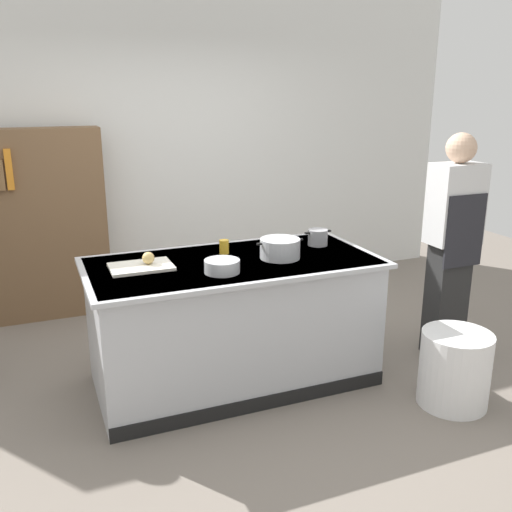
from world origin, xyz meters
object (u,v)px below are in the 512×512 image
object	(u,v)px
onion	(148,258)
mixing_bowl	(222,266)
bookshelf	(42,225)
sauce_pan	(318,237)
stock_pot	(280,248)
trash_bin	(454,369)
person_chef	(452,241)
juice_cup	(224,247)

from	to	relation	value
onion	mixing_bowl	bearing A→B (deg)	-35.98
mixing_bowl	bookshelf	world-z (taller)	bookshelf
onion	sauce_pan	size ratio (longest dim) A/B	0.38
stock_pot	sauce_pan	xyz separation A→B (m)	(0.40, 0.20, -0.01)
sauce_pan	trash_bin	bearing A→B (deg)	-62.18
mixing_bowl	bookshelf	xyz separation A→B (m)	(-1.00, 2.02, -0.09)
trash_bin	person_chef	size ratio (longest dim) A/B	0.29
juice_cup	bookshelf	xyz separation A→B (m)	(-1.16, 1.62, -0.10)
juice_cup	person_chef	world-z (taller)	person_chef
mixing_bowl	trash_bin	size ratio (longest dim) A/B	0.45
sauce_pan	person_chef	world-z (taller)	person_chef
stock_pot	mixing_bowl	distance (m)	0.50
onion	person_chef	world-z (taller)	person_chef
sauce_pan	bookshelf	size ratio (longest dim) A/B	0.12
onion	bookshelf	size ratio (longest dim) A/B	0.05
juice_cup	trash_bin	bearing A→B (deg)	-39.67
onion	juice_cup	world-z (taller)	same
juice_cup	trash_bin	size ratio (longest dim) A/B	0.20
juice_cup	person_chef	bearing A→B (deg)	-12.61
mixing_bowl	juice_cup	bearing A→B (deg)	69.05
stock_pot	person_chef	world-z (taller)	person_chef
mixing_bowl	person_chef	world-z (taller)	person_chef
onion	stock_pot	distance (m)	0.89
bookshelf	mixing_bowl	bearing A→B (deg)	-63.58
onion	trash_bin	xyz separation A→B (m)	(1.80, -0.92, -0.71)
sauce_pan	juice_cup	xyz separation A→B (m)	(-0.72, 0.05, -0.01)
sauce_pan	juice_cup	distance (m)	0.72
sauce_pan	mixing_bowl	distance (m)	0.94
trash_bin	bookshelf	distance (m)	3.61
onion	person_chef	bearing A→B (deg)	-6.92
trash_bin	mixing_bowl	bearing A→B (deg)	155.80
sauce_pan	juice_cup	world-z (taller)	sauce_pan
mixing_bowl	person_chef	xyz separation A→B (m)	(1.84, 0.02, -0.03)
juice_cup	stock_pot	bearing A→B (deg)	-37.51
person_chef	stock_pot	bearing A→B (deg)	97.30
sauce_pan	trash_bin	world-z (taller)	sauce_pan
stock_pot	mixing_bowl	size ratio (longest dim) A/B	1.51
bookshelf	stock_pot	bearing A→B (deg)	-51.62
stock_pot	sauce_pan	distance (m)	0.45
onion	trash_bin	size ratio (longest dim) A/B	0.16
stock_pot	bookshelf	xyz separation A→B (m)	(-1.48, 1.86, -0.12)
mixing_bowl	stock_pot	bearing A→B (deg)	18.14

